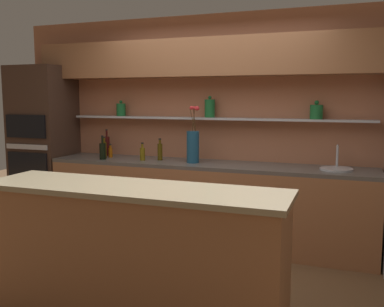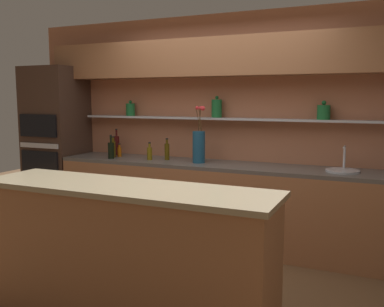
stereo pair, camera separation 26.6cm
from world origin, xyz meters
TOP-DOWN VIEW (x-y plane):
  - ground_plane at (0.00, 0.00)m, footprint 12.00×12.00m
  - back_wall_unit at (-0.00, 1.53)m, footprint 5.20×0.44m
  - back_counter_unit at (-0.06, 1.24)m, footprint 3.67×0.62m
  - island_counter at (0.00, -0.61)m, footprint 2.26×0.61m
  - oven_tower at (-2.26, 1.24)m, footprint 0.69×0.64m
  - flower_vase at (-0.19, 1.21)m, footprint 0.15×0.16m
  - sink_fixture at (1.34, 1.25)m, footprint 0.33×0.33m
  - bottle_sauce_0 at (-1.29, 1.27)m, footprint 0.05×0.05m
  - bottle_wine_1 at (-1.29, 1.08)m, footprint 0.07×0.07m
  - bottle_oil_2 at (-0.81, 1.17)m, footprint 0.06×0.06m
  - bottle_wine_3 at (-1.42, 1.40)m, footprint 0.07×0.07m
  - bottle_oil_4 at (-1.34, 1.20)m, footprint 0.05×0.05m
  - bottle_oil_5 at (-0.62, 1.26)m, footprint 0.06×0.06m

SIDE VIEW (x-z plane):
  - ground_plane at x=0.00m, z-range 0.00..0.00m
  - back_counter_unit at x=-0.06m, z-range 0.00..0.92m
  - island_counter at x=0.00m, z-range 0.00..1.02m
  - sink_fixture at x=1.34m, z-range 0.82..1.07m
  - bottle_sauce_0 at x=-1.29m, z-range 0.91..1.07m
  - bottle_oil_2 at x=-0.81m, z-range 0.90..1.11m
  - oven_tower at x=-2.26m, z-range 0.00..2.04m
  - bottle_wine_1 at x=-1.29m, z-range 0.88..1.17m
  - bottle_oil_5 at x=-0.62m, z-range 0.90..1.15m
  - bottle_oil_4 at x=-1.34m, z-range 0.90..1.16m
  - bottle_wine_3 at x=-1.42m, z-range 0.88..1.21m
  - flower_vase at x=-0.19m, z-range 0.80..1.43m
  - back_wall_unit at x=0.00m, z-range 0.25..2.85m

